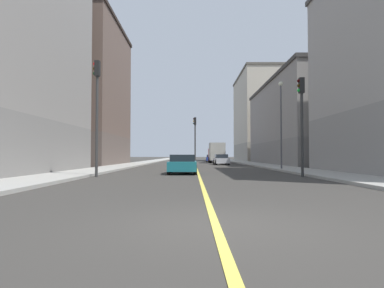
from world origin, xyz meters
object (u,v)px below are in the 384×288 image
object	(u,v)px
car_blue	(212,158)
car_teal	(183,164)
building_left_mid	(304,123)
car_silver	(222,160)
traffic_light_left_near	(302,112)
box_truck	(217,153)
building_left_far	(263,118)
building_right_midblock	(81,94)
traffic_light_median_far	(195,134)
traffic_light_right_near	(97,103)
street_lamp_left_near	(281,116)

from	to	relation	value
car_blue	car_teal	distance (m)	39.70
building_left_mid	car_silver	world-z (taller)	building_left_mid
traffic_light_left_near	box_truck	world-z (taller)	traffic_light_left_near
building_left_far	building_right_midblock	xyz separation A→B (m)	(-28.71, -27.82, -0.19)
building_left_mid	building_right_midblock	distance (m)	29.03
building_left_mid	traffic_light_median_far	distance (m)	14.86
building_left_mid	traffic_light_right_near	world-z (taller)	building_left_mid
car_silver	car_teal	distance (m)	20.63
building_left_far	traffic_light_median_far	world-z (taller)	building_left_far
building_left_mid	car_teal	distance (m)	26.53
building_left_mid	traffic_light_right_near	bearing A→B (deg)	-129.87
building_left_mid	car_blue	distance (m)	22.12
building_left_far	street_lamp_left_near	distance (m)	42.37
traffic_light_left_near	building_left_far	bearing A→B (deg)	80.39
traffic_light_median_far	traffic_light_right_near	bearing A→B (deg)	-105.62
traffic_light_median_far	building_left_mid	bearing A→B (deg)	12.35
street_lamp_left_near	box_truck	size ratio (longest dim) A/B	1.01
traffic_light_left_near	street_lamp_left_near	size ratio (longest dim) A/B	0.80
building_left_far	car_blue	distance (m)	15.56
building_left_mid	box_truck	xyz separation A→B (m)	(-10.87, 9.16, -3.86)
building_left_mid	traffic_light_left_near	bearing A→B (deg)	-109.02
street_lamp_left_near	car_silver	bearing A→B (deg)	103.25
traffic_light_left_near	car_teal	distance (m)	8.38
building_right_midblock	street_lamp_left_near	xyz separation A→B (m)	(21.33, -13.66, -4.34)
traffic_light_left_near	car_silver	distance (m)	23.83
traffic_light_left_near	car_silver	bearing A→B (deg)	96.32
traffic_light_median_far	car_blue	size ratio (longest dim) A/B	1.35
car_silver	traffic_light_median_far	bearing A→B (deg)	-146.29
building_left_mid	box_truck	size ratio (longest dim) A/B	3.51
traffic_light_left_near	car_teal	bearing A→B (deg)	154.59
traffic_light_left_near	box_truck	distance (m)	33.68
building_left_far	box_truck	bearing A→B (deg)	-124.05
car_silver	car_teal	size ratio (longest dim) A/B	1.03
building_left_far	car_teal	xyz separation A→B (m)	(-15.43, -46.27, -8.43)
building_left_mid	car_blue	bearing A→B (deg)	121.20
traffic_light_left_near	traffic_light_median_far	size ratio (longest dim) A/B	0.98
building_right_midblock	street_lamp_left_near	distance (m)	25.70
traffic_light_left_near	car_blue	world-z (taller)	traffic_light_left_near
building_left_far	building_right_midblock	world-z (taller)	building_left_far
street_lamp_left_near	car_blue	size ratio (longest dim) A/B	1.66
building_left_mid	box_truck	bearing A→B (deg)	139.89
building_left_mid	traffic_light_right_near	distance (m)	31.76
traffic_light_right_near	street_lamp_left_near	size ratio (longest dim) A/B	0.94
traffic_light_median_far	building_left_far	bearing A→B (deg)	63.08
building_left_mid	car_teal	size ratio (longest dim) A/B	6.40
building_left_far	building_right_midblock	distance (m)	39.98
car_blue	car_teal	xyz separation A→B (m)	(-4.25, -39.47, 0.00)
building_left_far	car_blue	world-z (taller)	building_left_far
traffic_light_right_near	street_lamp_left_near	distance (m)	15.30
traffic_light_median_far	box_truck	world-z (taller)	traffic_light_median_far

